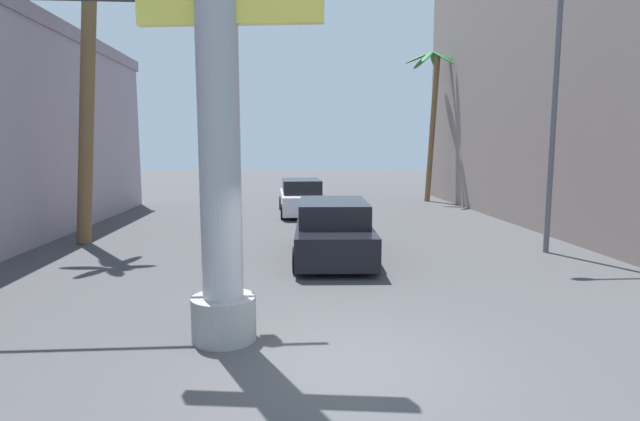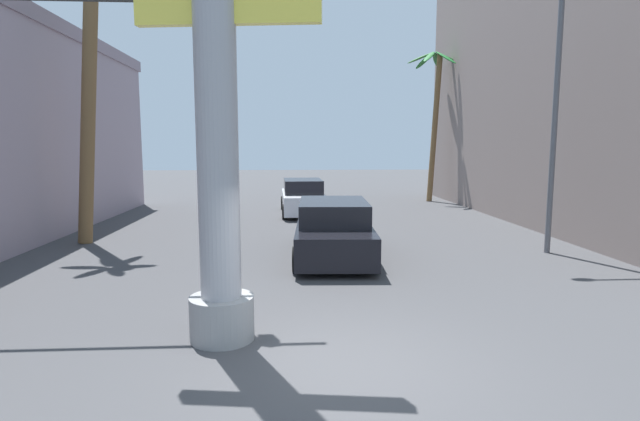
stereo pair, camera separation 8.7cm
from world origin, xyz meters
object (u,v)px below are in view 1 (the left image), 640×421
traffic_light_mast (61,87)px  palm_tree_mid_left (86,68)px  neon_sign_pole (217,15)px  street_lamp (543,92)px  palm_tree_far_right (432,104)px  car_lead (333,230)px  car_far (301,198)px

traffic_light_mast → palm_tree_mid_left: (-1.96, 6.44, 1.30)m
traffic_light_mast → neon_sign_pole: bearing=-32.3°
street_lamp → palm_tree_far_right: bearing=86.5°
palm_tree_mid_left → palm_tree_far_right: bearing=38.3°
palm_tree_mid_left → traffic_light_mast: bearing=-73.0°
street_lamp → car_lead: (-5.88, -0.10, -3.82)m
traffic_light_mast → car_far: bearing=69.3°
street_lamp → car_lead: street_lamp is taller
neon_sign_pole → palm_tree_mid_left: size_ratio=1.05×
neon_sign_pole → palm_tree_far_right: size_ratio=1.24×
street_lamp → traffic_light_mast: bearing=-160.4°
palm_tree_far_right → palm_tree_mid_left: palm_tree_mid_left is taller
street_lamp → palm_tree_mid_left: 13.51m
palm_tree_mid_left → neon_sign_pole: bearing=-58.8°
neon_sign_pole → car_lead: size_ratio=1.93×
street_lamp → traffic_light_mast: street_lamp is taller
neon_sign_pole → palm_tree_mid_left: (-5.10, 8.42, 0.46)m
street_lamp → palm_tree_far_right: size_ratio=0.93×
traffic_light_mast → street_lamp: bearing=19.6°
neon_sign_pole → car_far: bearing=83.5°
car_far → car_lead: bearing=-86.0°
car_lead → palm_tree_mid_left: size_ratio=0.55×
palm_tree_mid_left → street_lamp: bearing=-10.4°
neon_sign_pole → traffic_light_mast: size_ratio=1.74×
neon_sign_pole → palm_tree_far_right: bearing=65.3°
traffic_light_mast → car_lead: traffic_light_mast is taller
car_lead → car_far: bearing=94.0°
neon_sign_pole → street_lamp: size_ratio=1.33×
traffic_light_mast → car_far: 14.03m
street_lamp → palm_tree_far_right: palm_tree_far_right is taller
neon_sign_pole → street_lamp: neon_sign_pole is taller
traffic_light_mast → car_far: (4.80, 12.73, -3.40)m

